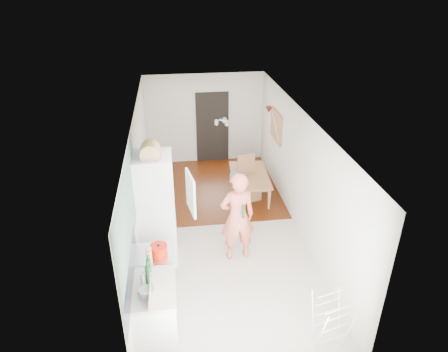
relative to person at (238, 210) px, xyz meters
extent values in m
cube|color=#B9B0A0|center=(-0.17, 0.90, -1.05)|extent=(3.20, 7.00, 0.01)
cube|color=#5F220C|center=(-0.17, 2.75, -1.04)|extent=(3.20, 3.30, 0.01)
cube|color=slate|center=(-1.76, -1.10, 0.80)|extent=(0.02, 3.00, 1.30)
cube|color=black|center=(-1.76, -1.65, 0.10)|extent=(0.02, 1.90, 0.50)
cube|color=black|center=(0.03, 4.38, -0.05)|extent=(0.90, 0.04, 2.00)
cube|color=silver|center=(-1.47, -1.65, -0.62)|extent=(0.60, 0.90, 0.86)
cube|color=beige|center=(-1.47, -1.65, -0.16)|extent=(0.62, 0.92, 0.06)
cube|color=silver|center=(-1.47, -0.90, -0.61)|extent=(0.60, 0.60, 0.88)
cube|color=silver|center=(-1.47, -0.90, -0.15)|extent=(0.60, 0.60, 0.04)
cube|color=silver|center=(-1.44, 0.12, 0.03)|extent=(0.66, 0.66, 2.15)
cube|color=silver|center=(-0.83, -0.18, 0.50)|extent=(0.14, 0.56, 0.70)
cube|color=white|center=(-1.13, 0.12, 0.50)|extent=(0.02, 0.52, 0.66)
cube|color=tan|center=(1.41, 2.80, 0.50)|extent=(0.03, 0.90, 0.70)
cube|color=#A4744B|center=(1.39, 2.80, 0.50)|extent=(0.00, 0.94, 0.74)
cone|color=maroon|center=(1.37, 3.45, 0.70)|extent=(0.18, 0.18, 0.16)
imported|color=#DD6451|center=(0.00, 0.00, 0.00)|extent=(0.81, 0.57, 2.09)
imported|color=#A4744B|center=(0.72, 2.29, -0.81)|extent=(0.82, 1.37, 0.47)
cube|color=gray|center=(0.42, 2.30, -0.50)|extent=(0.47, 0.47, 0.17)
cylinder|color=red|center=(-1.40, -0.93, -0.05)|extent=(0.28, 0.28, 0.16)
cylinder|color=silver|center=(-1.56, -1.80, -0.07)|extent=(0.26, 0.26, 0.10)
cylinder|color=#174020|center=(0.07, -0.19, 0.07)|extent=(0.06, 0.06, 0.26)
cylinder|color=#174020|center=(-1.53, -1.60, 0.04)|extent=(0.09, 0.09, 0.33)
cylinder|color=#174020|center=(-1.53, -1.42, 0.02)|extent=(0.07, 0.07, 0.30)
cylinder|color=silver|center=(-1.61, -1.58, -0.03)|extent=(0.10, 0.10, 0.19)
cylinder|color=tan|center=(-1.52, -1.12, -0.01)|extent=(0.07, 0.07, 0.23)
cylinder|color=tan|center=(-1.55, -1.12, -0.01)|extent=(0.06, 0.06, 0.23)
camera|label=1|loc=(-1.06, -6.01, 3.82)|focal=32.00mm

